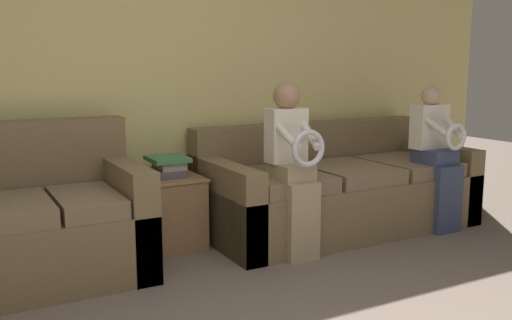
# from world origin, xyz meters

# --- Properties ---
(wall_back) EXTENTS (6.86, 0.06, 2.55)m
(wall_back) POSITION_xyz_m (0.00, 2.67, 1.27)
(wall_back) COLOR #DBCC7F
(wall_back) RESTS_ON ground_plane
(couch_main) EXTENTS (2.16, 0.97, 0.81)m
(couch_main) POSITION_xyz_m (1.44, 2.14, 0.30)
(couch_main) COLOR brown
(couch_main) RESTS_ON ground_plane
(couch_side) EXTENTS (1.48, 0.89, 0.94)m
(couch_side) POSITION_xyz_m (-0.92, 2.14, 0.33)
(couch_side) COLOR brown
(couch_side) RESTS_ON ground_plane
(child_left_seated) EXTENTS (0.27, 0.38, 1.17)m
(child_left_seated) POSITION_xyz_m (0.78, 1.74, 0.66)
(child_left_seated) COLOR tan
(child_left_seated) RESTS_ON ground_plane
(child_right_seated) EXTENTS (0.30, 0.36, 1.12)m
(child_right_seated) POSITION_xyz_m (2.10, 1.74, 0.61)
(child_right_seated) COLOR #384260
(child_right_seated) RESTS_ON ground_plane
(side_shelf) EXTENTS (0.43, 0.54, 0.51)m
(side_shelf) POSITION_xyz_m (0.11, 2.35, 0.26)
(side_shelf) COLOR olive
(side_shelf) RESTS_ON ground_plane
(book_stack) EXTENTS (0.26, 0.30, 0.14)m
(book_stack) POSITION_xyz_m (0.12, 2.34, 0.59)
(book_stack) COLOR #4C4C56
(book_stack) RESTS_ON side_shelf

